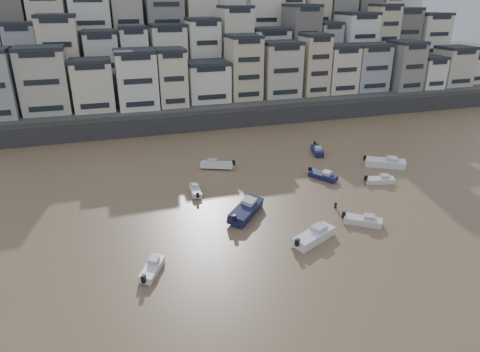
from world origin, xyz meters
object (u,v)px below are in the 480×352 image
object	(u,v)px
boat_a	(314,234)
boat_i	(317,149)
boat_d	(380,179)
boat_j	(152,267)
boat_e	(323,175)
boat_g	(385,161)
boat_c	(246,209)
boat_b	(363,219)
boat_f	(195,190)
person_pink	(336,202)
boat_h	(217,164)

from	to	relation	value
boat_a	boat_i	xyz separation A→B (m)	(13.57, 25.98, -0.15)
boat_d	boat_j	distance (m)	36.47
boat_e	boat_g	distance (m)	11.94
boat_a	boat_j	xyz separation A→B (m)	(-17.92, -0.61, -0.24)
boat_g	boat_i	xyz separation A→B (m)	(-7.46, 8.99, -0.22)
boat_c	boat_d	size ratio (longest dim) A/B	1.59
boat_b	boat_i	distance (m)	25.09
boat_f	boat_g	size ratio (longest dim) A/B	0.62
boat_a	boat_e	distance (m)	17.98
person_pink	boat_e	bearing A→B (deg)	72.32
boat_j	person_pink	xyz separation A→B (m)	(24.24, 7.09, 0.26)
boat_c	boat_e	world-z (taller)	boat_c
boat_g	boat_f	bearing A→B (deg)	-146.59
boat_i	boat_j	size ratio (longest dim) A/B	1.15
boat_c	boat_i	distance (m)	26.20
boat_a	person_pink	xyz separation A→B (m)	(6.32, 6.47, 0.02)
boat_f	boat_a	bearing A→B (deg)	-144.67
boat_d	boat_e	world-z (taller)	boat_e
boat_e	boat_f	xyz separation A→B (m)	(-19.20, 0.65, -0.09)
boat_e	boat_f	size ratio (longest dim) A/B	1.16
boat_c	boat_h	xyz separation A→B (m)	(0.59, 16.53, -0.21)
boat_e	boat_f	bearing A→B (deg)	-121.79
boat_h	boat_j	distance (m)	28.26
boat_g	boat_h	world-z (taller)	boat_g
boat_c	boat_h	world-z (taller)	boat_c
person_pink	boat_b	bearing A→B (deg)	-78.20
boat_e	person_pink	xyz separation A→B (m)	(-2.86, -8.98, 0.20)
boat_c	boat_g	xyz separation A→B (m)	(26.40, 9.10, -0.06)
boat_f	boat_j	size ratio (longest dim) A/B	0.94
boat_c	boat_e	size ratio (longest dim) A/B	1.48
boat_a	boat_c	size ratio (longest dim) A/B	0.86
boat_d	boat_g	world-z (taller)	boat_g
boat_c	boat_d	world-z (taller)	boat_c
boat_g	boat_i	distance (m)	11.68
boat_h	person_pink	size ratio (longest dim) A/B	3.25
boat_c	boat_f	world-z (taller)	boat_c
boat_a	boat_g	distance (m)	27.03
boat_f	boat_h	size ratio (longest dim) A/B	0.75
boat_c	person_pink	bearing A→B (deg)	-55.26
boat_d	person_pink	distance (m)	11.35
boat_h	boat_f	bearing A→B (deg)	81.12
boat_g	boat_h	size ratio (longest dim) A/B	1.20
boat_e	boat_f	world-z (taller)	boat_e
boat_c	boat_e	distance (m)	16.42
boat_h	person_pink	bearing A→B (deg)	145.07
boat_b	boat_g	size ratio (longest dim) A/B	0.72
boat_h	boat_d	bearing A→B (deg)	172.20
boat_c	boat_h	size ratio (longest dim) A/B	1.28
boat_b	boat_h	size ratio (longest dim) A/B	0.86
boat_f	boat_j	distance (m)	18.50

